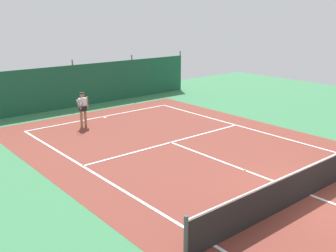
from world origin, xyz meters
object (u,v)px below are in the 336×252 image
(tennis_net, at_px, (312,179))
(parked_car, at_px, (11,89))
(tennis_player, at_px, (83,107))
(tennis_ball_near_player, at_px, (245,170))

(tennis_net, bearing_deg, parked_car, 97.80)
(tennis_net, relative_size, tennis_player, 6.17)
(tennis_ball_near_player, bearing_deg, tennis_player, 100.73)
(tennis_net, height_order, tennis_player, tennis_player)
(tennis_net, distance_m, parked_car, 18.42)
(tennis_net, xyz_separation_m, tennis_player, (-1.62, 10.92, 0.45))
(tennis_net, distance_m, tennis_ball_near_player, 2.49)
(tennis_player, relative_size, tennis_ball_near_player, 24.85)
(tennis_player, distance_m, parked_car, 7.38)
(tennis_ball_near_player, distance_m, parked_car, 16.01)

